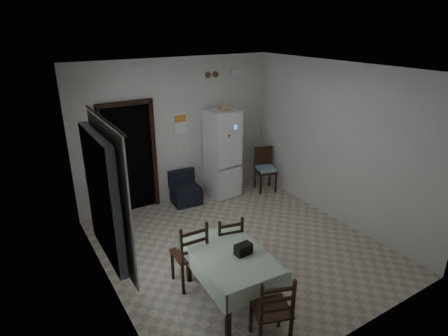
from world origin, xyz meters
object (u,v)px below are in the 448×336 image
(dining_chair_far_left, at_px, (189,252))
(dining_table, at_px, (230,276))
(fridge, at_px, (223,153))
(corner_chair, at_px, (266,170))
(dining_chair_far_right, at_px, (227,242))
(dining_chair_near_head, at_px, (271,308))
(navy_seat, at_px, (186,188))

(dining_chair_far_left, bearing_deg, dining_table, 121.61)
(fridge, bearing_deg, corner_chair, -24.47)
(dining_chair_far_right, xyz_separation_m, dining_chair_near_head, (-0.32, -1.45, 0.03))
(corner_chair, height_order, dining_chair_near_head, dining_chair_near_head)
(fridge, relative_size, dining_chair_near_head, 1.90)
(dining_table, bearing_deg, dining_chair_far_left, 122.34)
(navy_seat, distance_m, dining_chair_near_head, 3.84)
(dining_table, relative_size, dining_chair_near_head, 1.38)
(fridge, height_order, dining_table, fridge)
(fridge, distance_m, dining_table, 3.36)
(navy_seat, bearing_deg, dining_chair_near_head, -95.84)
(navy_seat, xyz_separation_m, corner_chair, (1.78, -0.34, 0.14))
(navy_seat, bearing_deg, dining_chair_far_right, -95.39)
(fridge, distance_m, dining_chair_far_left, 3.06)
(corner_chair, bearing_deg, dining_chair_far_left, -129.72)
(dining_chair_near_head, bearing_deg, corner_chair, -107.68)
(fridge, distance_m, corner_chair, 1.07)
(navy_seat, height_order, dining_table, dining_table)
(dining_chair_far_right, bearing_deg, corner_chair, -126.07)
(navy_seat, bearing_deg, fridge, 5.96)
(corner_chair, relative_size, dining_table, 0.71)
(fridge, xyz_separation_m, dining_chair_far_right, (-1.34, -2.30, -0.47))
(fridge, xyz_separation_m, navy_seat, (-0.88, 0.00, -0.59))
(navy_seat, xyz_separation_m, dining_chair_near_head, (-0.78, -3.75, 0.15))
(navy_seat, bearing_deg, dining_chair_far_left, -109.35)
(dining_chair_far_left, height_order, dining_chair_near_head, dining_chair_far_left)
(dining_table, height_order, dining_chair_far_left, dining_chair_far_left)
(navy_seat, height_order, dining_chair_near_head, dining_chair_near_head)
(navy_seat, height_order, dining_chair_far_left, dining_chair_far_left)
(dining_table, height_order, dining_chair_near_head, dining_chair_near_head)
(fridge, relative_size, dining_chair_far_left, 1.82)
(fridge, relative_size, corner_chair, 1.94)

